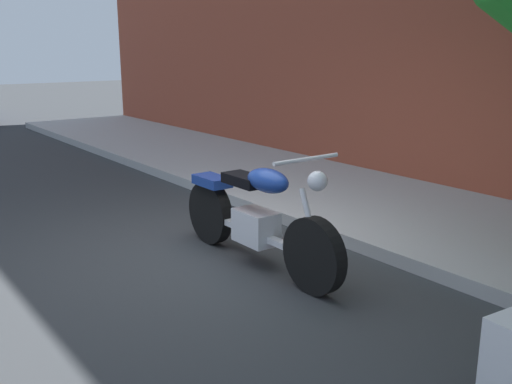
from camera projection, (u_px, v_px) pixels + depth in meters
name	position (u px, v px, depth m)	size (l,w,h in m)	color
ground_plane	(208.00, 254.00, 5.91)	(60.00, 60.00, 0.00)	#303335
sidewalk	(380.00, 206.00, 7.43)	(21.78, 2.76, 0.14)	#A7A7A7
motorcycle	(256.00, 218.00, 5.50)	(2.33, 0.70, 1.18)	black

